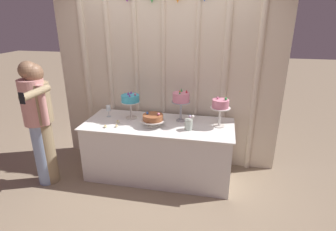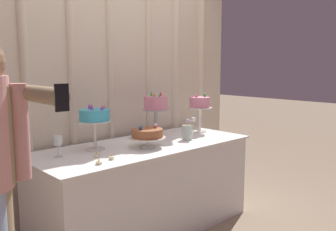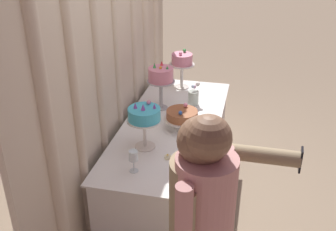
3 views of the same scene
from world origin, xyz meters
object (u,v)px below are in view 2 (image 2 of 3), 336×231
at_px(cake_display_midleft, 147,134).
at_px(cake_display_midright, 156,105).
at_px(tealight_near_left, 97,156).
at_px(tealight_near_right, 112,158).
at_px(wine_glass, 58,141).
at_px(tealight_far_left, 99,163).
at_px(cake_display_rightmost, 200,105).
at_px(cake_display_leftmost, 95,117).
at_px(flower_vase, 188,131).
at_px(cake_table, 145,187).

relative_size(cake_display_midleft, cake_display_midright, 0.70).
height_order(cake_display_midright, tealight_near_left, cake_display_midright).
bearing_deg(tealight_near_right, wine_glass, 126.73).
distance_m(tealight_far_left, tealight_near_left, 0.21).
distance_m(tealight_near_left, tealight_near_right, 0.15).
bearing_deg(tealight_near_left, cake_display_rightmost, 6.70).
relative_size(cake_display_leftmost, tealight_far_left, 8.28).
bearing_deg(cake_display_midright, wine_glass, -177.13).
distance_m(cake_display_leftmost, flower_vase, 0.90).
bearing_deg(wine_glass, cake_display_midleft, -16.43).
bearing_deg(cake_table, cake_display_rightmost, 4.90).
distance_m(wine_glass, tealight_near_right, 0.44).
height_order(cake_table, cake_display_leftmost, cake_display_leftmost).
bearing_deg(cake_table, tealight_near_left, -170.66).
distance_m(cake_display_midleft, tealight_near_right, 0.48).
height_order(flower_vase, tealight_near_right, flower_vase).
bearing_deg(cake_display_midleft, cake_table, 64.44).
xyz_separation_m(cake_table, cake_display_midleft, (-0.05, -0.10, 0.50)).
distance_m(cake_display_midleft, cake_display_rightmost, 0.88).
bearing_deg(cake_display_midright, tealight_near_right, -153.26).
height_order(cake_display_leftmost, wine_glass, cake_display_leftmost).
height_order(cake_display_midright, tealight_near_right, cake_display_midright).
xyz_separation_m(cake_display_leftmost, wine_glass, (-0.33, -0.01, -0.15)).
bearing_deg(cake_display_leftmost, wine_glass, -178.18).
bearing_deg(tealight_near_right, cake_display_midright, 26.74).
bearing_deg(tealight_near_left, tealight_near_right, -73.82).
xyz_separation_m(cake_display_leftmost, flower_vase, (0.84, -0.24, -0.19)).
distance_m(cake_display_leftmost, tealight_near_left, 0.35).
xyz_separation_m(flower_vase, tealight_far_left, (-1.06, -0.15, -0.07)).
xyz_separation_m(cake_display_rightmost, tealight_near_right, (-1.29, -0.30, -0.27)).
xyz_separation_m(cake_display_midleft, tealight_far_left, (-0.59, -0.18, -0.10)).
relative_size(cake_display_midright, wine_glass, 2.65).
relative_size(cake_display_rightmost, tealight_near_right, 9.70).
bearing_deg(cake_display_leftmost, tealight_near_right, -102.64).
bearing_deg(wine_glass, tealight_far_left, -73.19).
bearing_deg(cake_display_leftmost, tealight_far_left, -118.66).
bearing_deg(tealight_far_left, cake_display_midleft, 16.60).
height_order(cake_display_midright, wine_glass, cake_display_midright).
xyz_separation_m(cake_display_rightmost, tealight_near_left, (-1.33, -0.16, -0.27)).
bearing_deg(flower_vase, cake_display_leftmost, 164.12).
height_order(flower_vase, tealight_near_left, flower_vase).
xyz_separation_m(cake_table, tealight_near_left, (-0.54, -0.09, 0.40)).
relative_size(cake_table, cake_display_midleft, 6.44).
distance_m(cake_display_midright, cake_display_rightmost, 0.53).
distance_m(cake_display_leftmost, cake_display_rightmost, 1.22).
xyz_separation_m(cake_table, cake_display_midright, (0.28, 0.16, 0.71)).
distance_m(cake_table, cake_display_leftmost, 0.79).
bearing_deg(tealight_far_left, cake_display_midright, 25.50).
height_order(cake_display_midleft, cake_display_midright, cake_display_midright).
xyz_separation_m(cake_table, tealight_far_left, (-0.64, -0.27, 0.40)).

